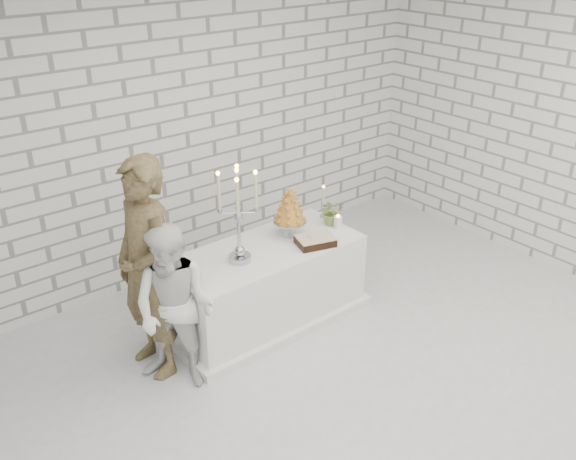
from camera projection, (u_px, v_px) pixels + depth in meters
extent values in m
cube|color=silver|center=(356.00, 378.00, 5.29)|extent=(6.00, 5.00, 0.01)
cube|color=white|center=(187.00, 132.00, 6.36)|extent=(6.00, 0.01, 3.00)
cube|color=white|center=(266.00, 284.00, 5.91)|extent=(1.80, 0.80, 0.75)
imported|color=#41331D|center=(147.00, 270.00, 5.03)|extent=(0.50, 0.72, 1.88)
imported|color=white|center=(175.00, 309.00, 4.95)|extent=(0.82, 0.87, 1.41)
cube|color=black|center=(315.00, 241.00, 5.79)|extent=(0.39, 0.33, 0.08)
cylinder|color=white|center=(338.00, 222.00, 6.10)|extent=(0.10, 0.10, 0.12)
cylinder|color=beige|center=(323.00, 202.00, 6.26)|extent=(0.07, 0.07, 0.32)
imported|color=#507640|center=(332.00, 212.00, 6.14)|extent=(0.29, 0.27, 0.26)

